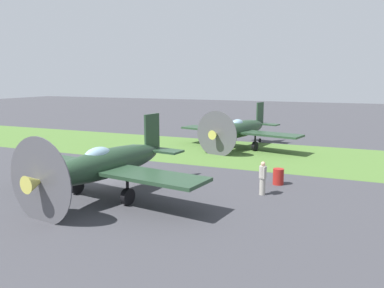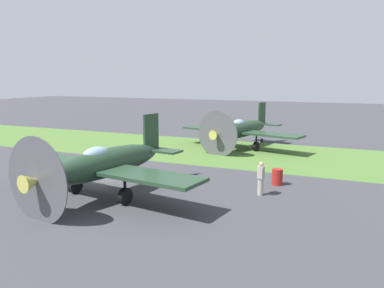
# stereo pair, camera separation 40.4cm
# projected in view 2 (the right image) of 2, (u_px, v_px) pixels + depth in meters

# --- Properties ---
(ground_plane) EXTENTS (160.00, 160.00, 0.00)m
(ground_plane) POSITION_uv_depth(u_px,v_px,m) (109.00, 177.00, 23.09)
(ground_plane) COLOR #38383D
(grass_verge) EXTENTS (120.00, 11.00, 0.01)m
(grass_verge) POSITION_uv_depth(u_px,v_px,m) (184.00, 148.00, 32.62)
(grass_verge) COLOR #476B2D
(grass_verge) RESTS_ON ground
(airplane_lead) EXTENTS (11.44, 9.09, 4.05)m
(airplane_lead) POSITION_uv_depth(u_px,v_px,m) (104.00, 164.00, 19.13)
(airplane_lead) COLOR #233D28
(airplane_lead) RESTS_ON ground
(airplane_wingman) EXTENTS (10.92, 8.74, 3.87)m
(airplane_wingman) POSITION_uv_depth(u_px,v_px,m) (241.00, 129.00, 32.48)
(airplane_wingman) COLOR #233D28
(airplane_wingman) RESTS_ON ground
(ground_crew_chief) EXTENTS (0.38, 0.58, 1.73)m
(ground_crew_chief) POSITION_uv_depth(u_px,v_px,m) (261.00, 178.00, 19.50)
(ground_crew_chief) COLOR #9E998E
(ground_crew_chief) RESTS_ON ground
(fuel_drum) EXTENTS (0.60, 0.60, 0.90)m
(fuel_drum) POSITION_uv_depth(u_px,v_px,m) (277.00, 177.00, 21.45)
(fuel_drum) COLOR maroon
(fuel_drum) RESTS_ON ground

